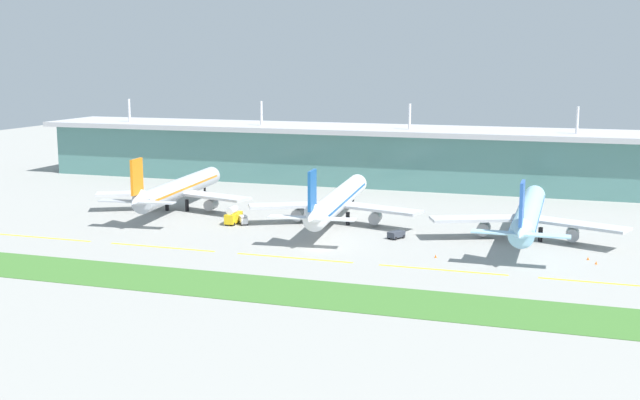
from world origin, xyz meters
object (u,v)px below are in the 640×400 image
Objects in this scene: pushback_tug at (396,234)px; safety_cone_right_wingtip at (596,263)px; safety_cone_left_wingtip at (588,258)px; safety_cone_nose_front at (436,256)px; airliner_middle at (337,201)px; airliner_far at (528,214)px; baggage_cart at (243,220)px; fuel_truck at (233,216)px; airliner_near at (178,189)px.

safety_cone_right_wingtip is at bearing -13.54° from pushback_tug.
safety_cone_left_wingtip is 1.00× the size of safety_cone_nose_front.
pushback_tug is 49.28m from safety_cone_right_wingtip.
airliner_far is at bearing -4.70° from airliner_middle.
baggage_cart is at bearing -158.24° from airliner_middle.
baggage_cart is 93.02m from safety_cone_right_wingtip.
baggage_cart is 0.79× the size of pushback_tug.
fuel_truck reaches higher than safety_cone_nose_front.
airliner_middle is 14.07× the size of pushback_tug.
safety_cone_right_wingtip is (118.98, -29.58, -6.10)m from airliner_near.
airliner_far is 95.61× the size of safety_cone_left_wingtip.
airliner_far reaches higher than safety_cone_right_wingtip.
safety_cone_left_wingtip is at bearing -18.09° from airliner_middle.
airliner_middle reaches higher than safety_cone_right_wingtip.
safety_cone_right_wingtip is at bearing -52.16° from airliner_far.
safety_cone_nose_front is (32.83, -30.36, -6.11)m from airliner_middle.
pushback_tug is (71.07, -18.04, -5.35)m from airliner_near.
airliner_near reaches higher than fuel_truck.
pushback_tug is (-31.62, -9.43, -5.35)m from airliner_far.
fuel_truck is at bearing 170.64° from safety_cone_right_wingtip.
airliner_near reaches higher than safety_cone_right_wingtip.
baggage_cart is 90.79m from safety_cone_left_wingtip.
pushback_tug is 21.23m from safety_cone_nose_front.
airliner_middle is at bearing 21.76° from baggage_cart.
safety_cone_left_wingtip is (117.27, -25.93, -6.10)m from airliner_near.
airliner_far is at bearing 130.08° from safety_cone_left_wingtip.
airliner_far is 32.63m from safety_cone_nose_front.
baggage_cart is at bearing 172.44° from safety_cone_left_wingtip.
airliner_middle is at bearing 19.44° from fuel_truck.
airliner_middle is 100.70× the size of safety_cone_nose_front.
airliner_far is at bearing 16.60° from pushback_tug.
airliner_near is 73.52m from pushback_tug.
baggage_cart is 60.55m from safety_cone_nose_front.
safety_cone_nose_front is at bearing -51.97° from pushback_tug.
pushback_tug is at bearing 128.03° from safety_cone_nose_front.
safety_cone_left_wingtip is (14.58, -17.32, -6.10)m from airliner_far.
airliner_far is (51.38, -4.22, -0.00)m from airliner_middle.
safety_cone_left_wingtip is 4.02m from safety_cone_right_wingtip.
safety_cone_nose_front is at bearing -125.36° from airliner_far.
fuel_truck is 1.45× the size of pushback_tug.
baggage_cart reaches higher than safety_cone_left_wingtip.
safety_cone_left_wingtip is at bearing -49.92° from airliner_far.
airliner_far is 95.61× the size of safety_cone_nose_front.
safety_cone_nose_front is (84.14, -34.76, -6.10)m from airliner_near.
safety_cone_right_wingtip is (1.71, -3.64, 0.00)m from safety_cone_left_wingtip.
safety_cone_left_wingtip is (90.00, -11.95, -0.91)m from baggage_cart.
safety_cone_nose_front is (56.87, -20.77, -0.91)m from baggage_cart.
safety_cone_nose_front is 1.00× the size of safety_cone_right_wingtip.
airliner_near is 28.25m from fuel_truck.
baggage_cart is 43.98m from pushback_tug.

